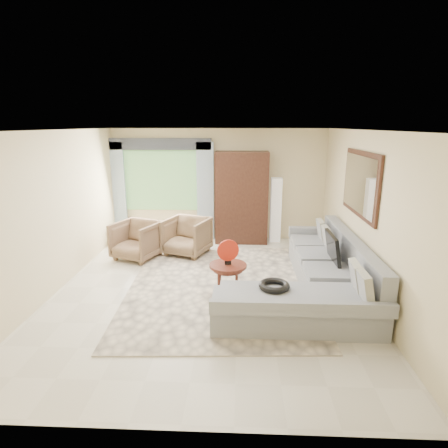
{
  "coord_description": "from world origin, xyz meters",
  "views": [
    {
      "loc": [
        0.52,
        -5.76,
        2.68
      ],
      "look_at": [
        0.25,
        0.35,
        1.05
      ],
      "focal_mm": 30.0,
      "sensor_mm": 36.0,
      "label": 1
    }
  ],
  "objects_px": {
    "armchair_right": "(187,236)",
    "floor_lamp": "(276,210)",
    "tv_screen": "(333,248)",
    "armoire": "(242,198)",
    "coffee_table": "(228,281)",
    "armchair_left": "(137,240)",
    "potted_plant": "(118,234)",
    "sectional_sofa": "(319,280)"
  },
  "relations": [
    {
      "from": "armchair_right",
      "to": "potted_plant",
      "type": "relative_size",
      "value": 1.78
    },
    {
      "from": "armchair_right",
      "to": "coffee_table",
      "type": "bearing_deg",
      "value": -45.67
    },
    {
      "from": "sectional_sofa",
      "to": "potted_plant",
      "type": "xyz_separation_m",
      "value": [
        -4.07,
        2.53,
        -0.04
      ]
    },
    {
      "from": "armoire",
      "to": "floor_lamp",
      "type": "relative_size",
      "value": 1.4
    },
    {
      "from": "sectional_sofa",
      "to": "armchair_left",
      "type": "distance_m",
      "value": 3.76
    },
    {
      "from": "armoire",
      "to": "potted_plant",
      "type": "bearing_deg",
      "value": -172.6
    },
    {
      "from": "coffee_table",
      "to": "potted_plant",
      "type": "distance_m",
      "value": 3.76
    },
    {
      "from": "armchair_left",
      "to": "armchair_right",
      "type": "bearing_deg",
      "value": 38.27
    },
    {
      "from": "sectional_sofa",
      "to": "armoire",
      "type": "bearing_deg",
      "value": 113.06
    },
    {
      "from": "armoire",
      "to": "floor_lamp",
      "type": "height_order",
      "value": "armoire"
    },
    {
      "from": "potted_plant",
      "to": "coffee_table",
      "type": "bearing_deg",
      "value": -45.61
    },
    {
      "from": "potted_plant",
      "to": "armoire",
      "type": "height_order",
      "value": "armoire"
    },
    {
      "from": "sectional_sofa",
      "to": "floor_lamp",
      "type": "distance_m",
      "value": 3.03
    },
    {
      "from": "coffee_table",
      "to": "armchair_left",
      "type": "xyz_separation_m",
      "value": [
        -1.93,
        1.8,
        0.08
      ]
    },
    {
      "from": "coffee_table",
      "to": "armoire",
      "type": "distance_m",
      "value": 3.15
    },
    {
      "from": "armchair_right",
      "to": "floor_lamp",
      "type": "distance_m",
      "value": 2.23
    },
    {
      "from": "armchair_left",
      "to": "floor_lamp",
      "type": "distance_m",
      "value": 3.24
    },
    {
      "from": "sectional_sofa",
      "to": "coffee_table",
      "type": "height_order",
      "value": "sectional_sofa"
    },
    {
      "from": "armchair_right",
      "to": "armoire",
      "type": "height_order",
      "value": "armoire"
    },
    {
      "from": "tv_screen",
      "to": "armchair_left",
      "type": "relative_size",
      "value": 0.87
    },
    {
      "from": "coffee_table",
      "to": "potted_plant",
      "type": "xyz_separation_m",
      "value": [
        -2.63,
        2.68,
        -0.06
      ]
    },
    {
      "from": "tv_screen",
      "to": "potted_plant",
      "type": "bearing_deg",
      "value": 152.96
    },
    {
      "from": "potted_plant",
      "to": "tv_screen",
      "type": "bearing_deg",
      "value": -27.04
    },
    {
      "from": "armchair_right",
      "to": "potted_plant",
      "type": "xyz_separation_m",
      "value": [
        -1.68,
        0.59,
        -0.15
      ]
    },
    {
      "from": "sectional_sofa",
      "to": "armoire",
      "type": "xyz_separation_m",
      "value": [
        -1.23,
        2.9,
        0.77
      ]
    },
    {
      "from": "sectional_sofa",
      "to": "tv_screen",
      "type": "distance_m",
      "value": 0.6
    },
    {
      "from": "armchair_left",
      "to": "armoire",
      "type": "xyz_separation_m",
      "value": [
        2.14,
        1.25,
        0.66
      ]
    },
    {
      "from": "coffee_table",
      "to": "armchair_right",
      "type": "height_order",
      "value": "armchair_right"
    },
    {
      "from": "armchair_left",
      "to": "potted_plant",
      "type": "distance_m",
      "value": 1.13
    },
    {
      "from": "coffee_table",
      "to": "armoire",
      "type": "bearing_deg",
      "value": 86.11
    },
    {
      "from": "armchair_left",
      "to": "tv_screen",
      "type": "bearing_deg",
      "value": 1.72
    },
    {
      "from": "armchair_right",
      "to": "floor_lamp",
      "type": "xyz_separation_m",
      "value": [
        1.95,
        1.02,
        0.36
      ]
    },
    {
      "from": "armchair_left",
      "to": "armoire",
      "type": "bearing_deg",
      "value": 52.07
    },
    {
      "from": "armchair_left",
      "to": "floor_lamp",
      "type": "xyz_separation_m",
      "value": [
        2.94,
        1.31,
        0.36
      ]
    },
    {
      "from": "tv_screen",
      "to": "armchair_right",
      "type": "bearing_deg",
      "value": 148.53
    },
    {
      "from": "armchair_left",
      "to": "armchair_right",
      "type": "xyz_separation_m",
      "value": [
        0.99,
        0.29,
        0.01
      ]
    },
    {
      "from": "tv_screen",
      "to": "coffee_table",
      "type": "relative_size",
      "value": 1.27
    },
    {
      "from": "armchair_right",
      "to": "floor_lamp",
      "type": "relative_size",
      "value": 0.58
    },
    {
      "from": "potted_plant",
      "to": "armoire",
      "type": "xyz_separation_m",
      "value": [
        2.83,
        0.37,
        0.81
      ]
    },
    {
      "from": "sectional_sofa",
      "to": "potted_plant",
      "type": "distance_m",
      "value": 4.79
    },
    {
      "from": "tv_screen",
      "to": "armoire",
      "type": "distance_m",
      "value": 3.0
    },
    {
      "from": "armchair_right",
      "to": "floor_lamp",
      "type": "bearing_deg",
      "value": 47.64
    }
  ]
}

